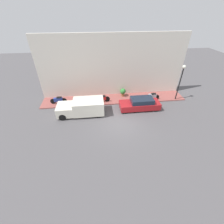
# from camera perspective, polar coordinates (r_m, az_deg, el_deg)

# --- Properties ---
(ground_plane) EXTENTS (60.00, 60.00, 0.00)m
(ground_plane) POSITION_cam_1_polar(r_m,az_deg,el_deg) (14.74, 3.21, -4.51)
(ground_plane) COLOR #514F51
(sidewalk) EXTENTS (2.39, 17.21, 0.12)m
(sidewalk) POSITION_cam_1_polar(r_m,az_deg,el_deg) (18.57, 0.84, 4.98)
(sidewalk) COLOR #934C47
(sidewalk) RESTS_ON ground_plane
(building_facade) EXTENTS (0.30, 17.21, 7.27)m
(building_facade) POSITION_cam_1_polar(r_m,az_deg,el_deg) (18.32, 0.37, 16.84)
(building_facade) COLOR silver
(building_facade) RESTS_ON ground_plane
(parked_car) EXTENTS (1.65, 4.38, 1.34)m
(parked_car) POSITION_cam_1_polar(r_m,az_deg,el_deg) (16.77, 10.65, 3.05)
(parked_car) COLOR maroon
(parked_car) RESTS_ON ground_plane
(delivery_van) EXTENTS (2.01, 4.79, 1.62)m
(delivery_van) POSITION_cam_1_polar(r_m,az_deg,el_deg) (15.90, -11.51, 1.81)
(delivery_van) COLOR silver
(delivery_van) RESTS_ON ground_plane
(motorcycle_red) EXTENTS (0.30, 1.93, 0.81)m
(motorcycle_red) POSITION_cam_1_polar(r_m,az_deg,el_deg) (17.72, -3.92, 5.17)
(motorcycle_red) COLOR #B21E1E
(motorcycle_red) RESTS_ON sidewalk
(scooter_silver) EXTENTS (0.30, 1.80, 0.82)m
(scooter_silver) POSITION_cam_1_polar(r_m,az_deg,el_deg) (18.80, 15.07, 5.84)
(scooter_silver) COLOR #B7B7BF
(scooter_silver) RESTS_ON sidewalk
(motorcycle_blue) EXTENTS (0.30, 1.86, 0.83)m
(motorcycle_blue) POSITION_cam_1_polar(r_m,az_deg,el_deg) (18.44, -19.72, 4.35)
(motorcycle_blue) COLOR navy
(motorcycle_blue) RESTS_ON sidewalk
(streetlamp) EXTENTS (0.38, 0.38, 4.18)m
(streetlamp) POSITION_cam_1_polar(r_m,az_deg,el_deg) (18.87, 24.99, 12.34)
(streetlamp) COLOR black
(streetlamp) RESTS_ON sidewalk
(potted_plant) EXTENTS (0.71, 0.71, 1.03)m
(potted_plant) POSITION_cam_1_polar(r_m,az_deg,el_deg) (18.88, 4.15, 7.72)
(potted_plant) COLOR brown
(potted_plant) RESTS_ON sidewalk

